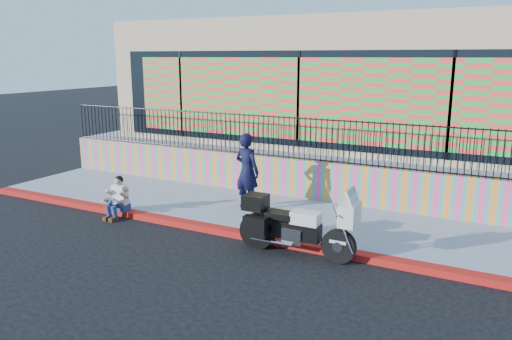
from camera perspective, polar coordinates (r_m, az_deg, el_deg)
The scene contains 10 objects.
ground at distance 11.80m, azimuth -3.26°, elevation -7.39°, with size 90.00×90.00×0.00m, color black.
red_curb at distance 11.78m, azimuth -3.27°, elevation -7.05°, with size 16.00×0.30×0.15m, color #A80C16.
sidewalk at distance 13.14m, azimuth 0.43°, elevation -4.89°, with size 16.00×3.00×0.15m, color gray.
mural_wall at distance 14.36m, azimuth 3.36°, elevation -0.77°, with size 16.00×0.20×1.10m, color #FF4388.
metal_fence at distance 14.13m, azimuth 3.42°, elevation 3.76°, with size 15.80×0.04×1.20m, color black, non-canonical shape.
elevated_platform at distance 19.04m, azimuth 9.70°, elevation 2.23°, with size 16.00×10.00×1.25m, color gray.
storefront_building at distance 18.54m, azimuth 9.79°, elevation 10.11°, with size 14.00×8.06×4.00m.
police_motorcycle at distance 10.48m, azimuth 4.44°, elevation -6.21°, with size 2.54×0.84×1.58m.
police_officer at distance 13.03m, azimuth -1.03°, elevation -0.11°, with size 0.73×0.48×2.01m, color black.
seated_man at distance 13.34m, azimuth -15.65°, elevation -3.43°, with size 0.54×0.71×1.06m.
Camera 1 is at (5.71, -9.48, 4.08)m, focal length 35.00 mm.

